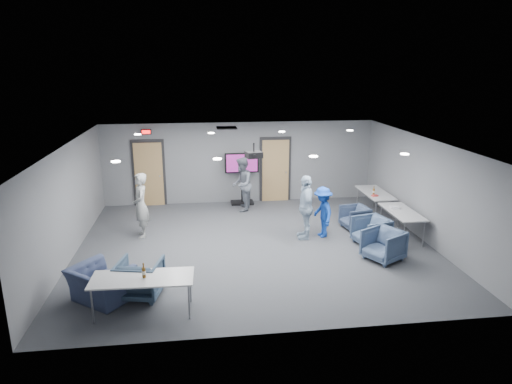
{
  "coord_description": "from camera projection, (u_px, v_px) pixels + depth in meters",
  "views": [
    {
      "loc": [
        -1.39,
        -10.9,
        4.55
      ],
      "look_at": [
        0.14,
        0.86,
        1.2
      ],
      "focal_mm": 32.0,
      "sensor_mm": 36.0,
      "label": 1
    }
  ],
  "objects": [
    {
      "name": "wrapper",
      "position": [
        395.0,
        207.0,
        12.47
      ],
      "size": [
        0.27,
        0.21,
        0.06
      ],
      "primitive_type": "cube",
      "rotation": [
        0.0,
        0.0,
        -0.16
      ],
      "color": "silver",
      "rests_on": "table_right_b"
    },
    {
      "name": "door_right",
      "position": [
        275.0,
        170.0,
        15.44
      ],
      "size": [
        1.06,
        0.17,
        2.24
      ],
      "color": "black",
      "rests_on": "wall_back"
    },
    {
      "name": "wall_left",
      "position": [
        68.0,
        202.0,
        10.89
      ],
      "size": [
        0.02,
        8.0,
        2.7
      ],
      "primitive_type": "cube",
      "color": "slate",
      "rests_on": "floor"
    },
    {
      "name": "floor",
      "position": [
        255.0,
        246.0,
        11.81
      ],
      "size": [
        9.0,
        9.0,
        0.0
      ],
      "primitive_type": "plane",
      "color": "#37393F",
      "rests_on": "ground"
    },
    {
      "name": "exit_sign",
      "position": [
        146.0,
        132.0,
        14.53
      ],
      "size": [
        0.32,
        0.08,
        0.16
      ],
      "color": "black",
      "rests_on": "wall_back"
    },
    {
      "name": "bottle_front",
      "position": [
        144.0,
        272.0,
        8.42
      ],
      "size": [
        0.08,
        0.08,
        0.29
      ],
      "color": "#5E3B10",
      "rests_on": "table_front_left"
    },
    {
      "name": "hvac_diffuser",
      "position": [
        227.0,
        128.0,
        13.69
      ],
      "size": [
        0.6,
        0.6,
        0.03
      ],
      "primitive_type": "cube",
      "color": "black",
      "rests_on": "ceiling"
    },
    {
      "name": "chair_right_a",
      "position": [
        355.0,
        217.0,
        12.99
      ],
      "size": [
        0.82,
        0.8,
        0.65
      ],
      "primitive_type": "imported",
      "rotation": [
        0.0,
        0.0,
        -1.4
      ],
      "color": "#34425B",
      "rests_on": "floor"
    },
    {
      "name": "bottle_right",
      "position": [
        374.0,
        192.0,
        13.75
      ],
      "size": [
        0.07,
        0.07,
        0.26
      ],
      "color": "#5E3B10",
      "rests_on": "table_right_a"
    },
    {
      "name": "table_front_left",
      "position": [
        142.0,
        280.0,
        8.45
      ],
      "size": [
        1.9,
        0.84,
        0.73
      ],
      "rotation": [
        0.0,
        0.0,
        -0.03
      ],
      "color": "#A8AAAD",
      "rests_on": "floor"
    },
    {
      "name": "wall_right",
      "position": [
        424.0,
        190.0,
        12.0
      ],
      "size": [
        0.02,
        8.0,
        2.7
      ],
      "primitive_type": "cube",
      "color": "slate",
      "rests_on": "floor"
    },
    {
      "name": "table_right_b",
      "position": [
        402.0,
        213.0,
        12.24
      ],
      "size": [
        0.69,
        1.66,
        0.73
      ],
      "rotation": [
        0.0,
        0.0,
        1.57
      ],
      "color": "#A8AAAD",
      "rests_on": "floor"
    },
    {
      "name": "chair_right_b",
      "position": [
        371.0,
        231.0,
        11.81
      ],
      "size": [
        0.98,
        0.96,
        0.73
      ],
      "primitive_type": "imported",
      "rotation": [
        0.0,
        0.0,
        -1.31
      ],
      "color": "#3D4F6A",
      "rests_on": "floor"
    },
    {
      "name": "tv_stand",
      "position": [
        242.0,
        175.0,
        15.13
      ],
      "size": [
        1.13,
        0.54,
        1.73
      ],
      "color": "black",
      "rests_on": "floor"
    },
    {
      "name": "projector",
      "position": [
        254.0,
        155.0,
        11.14
      ],
      "size": [
        0.44,
        0.4,
        0.37
      ],
      "rotation": [
        0.0,
        0.0,
        0.22
      ],
      "color": "black",
      "rests_on": "ceiling"
    },
    {
      "name": "chair_front_b",
      "position": [
        101.0,
        284.0,
        9.01
      ],
      "size": [
        1.45,
        1.43,
        0.71
      ],
      "primitive_type": "imported",
      "rotation": [
        0.0,
        0.0,
        2.48
      ],
      "color": "#384261",
      "rests_on": "floor"
    },
    {
      "name": "table_right_a",
      "position": [
        375.0,
        194.0,
        14.05
      ],
      "size": [
        0.72,
        1.72,
        0.73
      ],
      "rotation": [
        0.0,
        0.0,
        1.57
      ],
      "color": "#A8AAAD",
      "rests_on": "floor"
    },
    {
      "name": "person_b",
      "position": [
        242.0,
        184.0,
        14.44
      ],
      "size": [
        0.82,
        0.96,
        1.72
      ],
      "primitive_type": "imported",
      "rotation": [
        0.0,
        0.0,
        -1.8
      ],
      "color": "slate",
      "rests_on": "floor"
    },
    {
      "name": "person_c",
      "position": [
        306.0,
        207.0,
        12.12
      ],
      "size": [
        0.51,
        1.05,
        1.74
      ],
      "primitive_type": "imported",
      "rotation": [
        0.0,
        0.0,
        -1.65
      ],
      "color": "#A0B7CE",
      "rests_on": "floor"
    },
    {
      "name": "ceiling",
      "position": [
        255.0,
        142.0,
        11.08
      ],
      "size": [
        9.0,
        9.0,
        0.0
      ],
      "primitive_type": "plane",
      "rotation": [
        3.14,
        0.0,
        0.0
      ],
      "color": "silver",
      "rests_on": "wall_back"
    },
    {
      "name": "wall_front",
      "position": [
        285.0,
        262.0,
        7.63
      ],
      "size": [
        9.0,
        0.02,
        2.7
      ],
      "primitive_type": "cube",
      "color": "slate",
      "rests_on": "floor"
    },
    {
      "name": "wall_back",
      "position": [
        240.0,
        163.0,
        15.26
      ],
      "size": [
        9.0,
        0.02,
        2.7
      ],
      "primitive_type": "cube",
      "color": "slate",
      "rests_on": "floor"
    },
    {
      "name": "person_d",
      "position": [
        323.0,
        212.0,
        12.28
      ],
      "size": [
        0.63,
        0.96,
        1.39
      ],
      "primitive_type": "imported",
      "rotation": [
        0.0,
        0.0,
        -1.44
      ],
      "color": "#1940A4",
      "rests_on": "floor"
    },
    {
      "name": "snack_box",
      "position": [
        375.0,
        196.0,
        13.6
      ],
      "size": [
        0.21,
        0.17,
        0.04
      ],
      "primitive_type": "cube",
      "rotation": [
        0.0,
        0.0,
        0.3
      ],
      "color": "#BD322F",
      "rests_on": "table_right_a"
    },
    {
      "name": "downlights",
      "position": [
        255.0,
        143.0,
        11.08
      ],
      "size": [
        6.18,
        3.78,
        0.02
      ],
      "color": "white",
      "rests_on": "ceiling"
    },
    {
      "name": "chair_right_c",
      "position": [
        383.0,
        245.0,
        10.87
      ],
      "size": [
        1.11,
        1.1,
        0.75
      ],
      "primitive_type": "imported",
      "rotation": [
        0.0,
        0.0,
        -1.06
      ],
      "color": "#3E4F6C",
      "rests_on": "floor"
    },
    {
      "name": "person_a",
      "position": [
        141.0,
        205.0,
        12.22
      ],
      "size": [
        0.53,
        0.71,
        1.76
      ],
      "primitive_type": "imported",
      "rotation": [
        0.0,
        0.0,
        -1.4
      ],
      "color": "#959795",
      "rests_on": "floor"
    },
    {
      "name": "door_left",
      "position": [
        149.0,
        174.0,
        14.93
      ],
      "size": [
        1.06,
        0.17,
        2.24
      ],
      "color": "black",
      "rests_on": "wall_back"
    },
    {
      "name": "chair_front_a",
      "position": [
        140.0,
        278.0,
        9.16
      ],
      "size": [
        1.0,
        1.02,
        0.78
      ],
      "primitive_type": "imported",
      "rotation": [
        0.0,
        0.0,
        2.93
      ],
      "color": "#36495E",
      "rests_on": "floor"
    }
  ]
}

